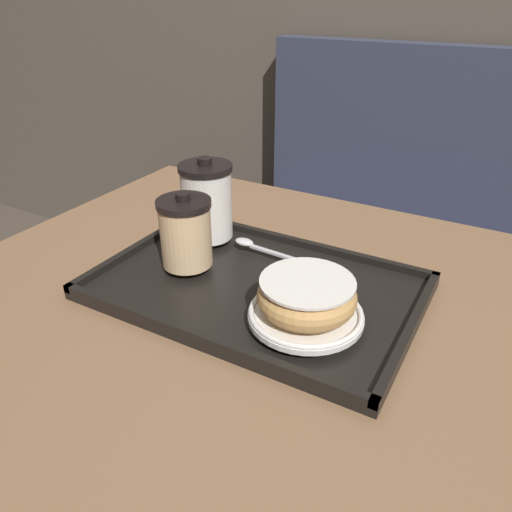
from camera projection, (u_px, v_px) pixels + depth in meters
booth_bench at (469, 296)px, 1.52m from camera, size 1.46×0.44×1.00m
cafe_table at (248, 376)px, 0.85m from camera, size 0.98×0.86×0.73m
serving_tray at (256, 288)px, 0.77m from camera, size 0.49×0.32×0.02m
coffee_cup_front at (185, 232)px, 0.78m from camera, size 0.09×0.09×0.12m
coffee_cup_rear at (207, 201)px, 0.86m from camera, size 0.09×0.09×0.14m
plate_with_chocolate_donut at (306, 314)px, 0.67m from camera, size 0.16×0.16×0.01m
donut_chocolate_glazed at (307, 295)px, 0.66m from camera, size 0.13×0.13×0.05m
spoon at (253, 245)px, 0.85m from camera, size 0.14×0.03×0.01m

